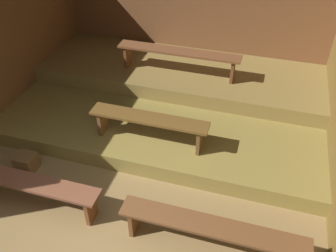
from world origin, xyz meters
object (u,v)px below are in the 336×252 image
(bench_floor_right, at_px, (212,230))
(wooden_crate_floor, at_px, (27,162))
(bench_floor_left, at_px, (21,183))
(bench_middle_center, at_px, (178,55))
(bench_lower_center, at_px, (149,122))

(bench_floor_right, bearing_deg, wooden_crate_floor, 169.06)
(bench_floor_left, xyz_separation_m, bench_floor_right, (2.46, 0.00, 0.00))
(bench_floor_right, xyz_separation_m, wooden_crate_floor, (-2.80, 0.54, -0.23))
(bench_floor_left, xyz_separation_m, wooden_crate_floor, (-0.34, 0.54, -0.23))
(bench_middle_center, xyz_separation_m, wooden_crate_floor, (-1.57, -2.48, -0.73))
(bench_middle_center, bearing_deg, bench_floor_right, -67.85)
(bench_lower_center, bearing_deg, bench_floor_left, -132.31)
(bench_floor_left, bearing_deg, bench_middle_center, 67.90)
(bench_lower_center, bearing_deg, bench_middle_center, 90.76)
(wooden_crate_floor, bearing_deg, bench_floor_left, -57.55)
(bench_middle_center, bearing_deg, bench_floor_left, -112.10)
(bench_floor_right, xyz_separation_m, bench_middle_center, (-1.23, 3.02, 0.51))
(wooden_crate_floor, bearing_deg, bench_middle_center, 57.64)
(wooden_crate_floor, bearing_deg, bench_floor_right, -10.94)
(bench_floor_left, height_order, wooden_crate_floor, bench_floor_left)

